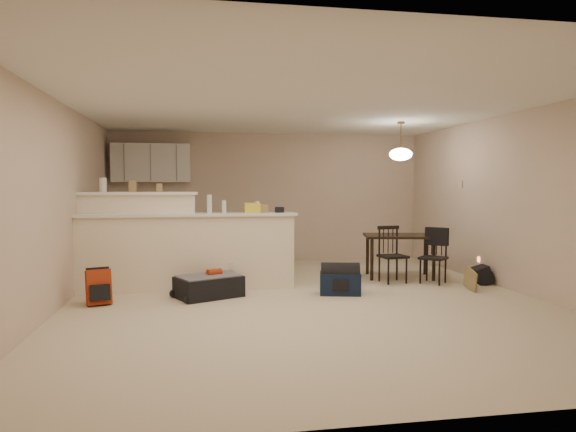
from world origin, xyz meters
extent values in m
plane|color=beige|center=(0.00, 0.00, 0.00)|extent=(7.00, 7.00, 0.00)
plane|color=white|center=(0.00, 0.00, 2.50)|extent=(7.00, 7.00, 0.00)
cube|color=beige|center=(0.00, 3.50, 1.25)|extent=(6.00, 0.02, 2.50)
cube|color=beige|center=(0.00, -3.50, 1.25)|extent=(6.00, 0.02, 2.50)
cube|color=beige|center=(-3.00, 0.00, 1.25)|extent=(0.02, 7.00, 2.50)
cube|color=beige|center=(3.00, 0.00, 1.25)|extent=(0.02, 7.00, 2.50)
cube|color=#F6E7C7|center=(-1.50, 0.90, 0.53)|extent=(3.00, 0.28, 1.05)
cube|color=white|center=(-1.50, 0.90, 1.07)|extent=(3.08, 0.38, 0.04)
cube|color=#F6E7C7|center=(-2.20, 1.12, 0.68)|extent=(1.60, 0.24, 1.35)
cube|color=white|center=(-2.20, 1.12, 1.37)|extent=(1.68, 0.34, 0.04)
cube|color=white|center=(-2.20, 3.32, 1.90)|extent=(1.40, 0.34, 0.70)
cube|color=white|center=(-2.00, 3.19, 0.45)|extent=(1.80, 0.60, 0.90)
cube|color=beige|center=(2.98, 1.55, 1.50)|extent=(0.02, 0.12, 0.12)
cylinder|color=silver|center=(-2.67, 1.12, 1.49)|extent=(0.10, 0.10, 0.20)
cube|color=#967C4D|center=(-2.27, 1.12, 1.47)|extent=(0.10, 0.07, 0.16)
cube|color=#967C4D|center=(-1.90, 1.12, 1.45)|extent=(0.08, 0.06, 0.12)
cylinder|color=silver|center=(-1.20, 0.90, 1.22)|extent=(0.07, 0.07, 0.26)
cylinder|color=silver|center=(-0.99, 0.90, 1.18)|extent=(0.06, 0.06, 0.18)
cube|color=#967C4D|center=(-0.59, 0.90, 1.16)|extent=(0.22, 0.18, 0.14)
cube|color=#967C4D|center=(-0.19, 0.90, 1.13)|extent=(0.12, 0.10, 0.08)
cylinder|color=silver|center=(-0.51, 0.90, 1.17)|extent=(0.05, 0.05, 0.17)
cube|color=#967C4D|center=(-0.42, 0.90, 1.15)|extent=(0.12, 0.10, 0.12)
cube|color=black|center=(1.84, 1.36, 0.67)|extent=(1.23, 0.95, 0.04)
cylinder|color=black|center=(1.31, 1.17, 0.33)|extent=(0.05, 0.05, 0.65)
cylinder|color=black|center=(2.25, 0.97, 0.33)|extent=(0.05, 0.05, 0.65)
cylinder|color=black|center=(1.43, 1.75, 0.33)|extent=(0.05, 0.05, 0.65)
cylinder|color=black|center=(2.37, 1.55, 0.33)|extent=(0.05, 0.05, 0.65)
cylinder|color=brown|center=(1.84, 1.36, 2.25)|extent=(0.02, 0.02, 0.50)
cylinder|color=brown|center=(1.84, 1.36, 2.48)|extent=(0.12, 0.12, 0.03)
ellipsoid|color=white|center=(1.84, 1.36, 1.98)|extent=(0.36, 0.36, 0.20)
cube|color=black|center=(-1.22, 0.38, 0.14)|extent=(0.96, 0.82, 0.27)
cube|color=#A62E12|center=(-2.58, 0.18, 0.22)|extent=(0.33, 0.26, 0.43)
cube|color=#101C33|center=(0.54, 0.25, 0.15)|extent=(0.60, 0.41, 0.30)
cube|color=black|center=(2.85, 0.61, 0.13)|extent=(0.26, 0.33, 0.26)
cube|color=#967C4D|center=(2.43, 0.20, 0.16)|extent=(0.07, 0.41, 0.31)
camera|label=1|loc=(-1.33, -6.44, 1.47)|focal=32.00mm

